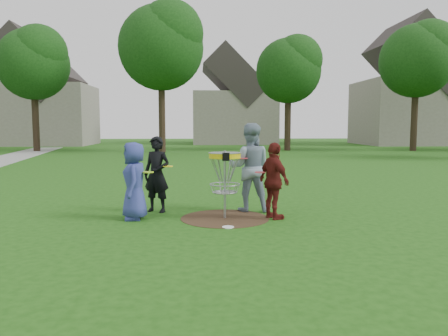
{
  "coord_description": "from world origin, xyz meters",
  "views": [
    {
      "loc": [
        -0.53,
        -8.7,
        1.9
      ],
      "look_at": [
        0.0,
        0.3,
        1.0
      ],
      "focal_mm": 35.0,
      "sensor_mm": 36.0,
      "label": 1
    }
  ],
  "objects": [
    {
      "name": "house_row",
      "position": [
        4.78,
        33.07,
        4.14
      ],
      "size": [
        44.5,
        10.65,
        11.62
      ],
      "color": "gray",
      "rests_on": "ground"
    },
    {
      "name": "player_blue",
      "position": [
        -1.81,
        0.03,
        0.78
      ],
      "size": [
        0.58,
        0.81,
        1.55
      ],
      "primitive_type": "imported",
      "rotation": [
        0.0,
        0.0,
        -1.45
      ],
      "color": "navy",
      "rests_on": "ground"
    },
    {
      "name": "player_grey",
      "position": [
        0.59,
        0.76,
        0.97
      ],
      "size": [
        1.02,
        0.84,
        1.93
      ],
      "primitive_type": "imported",
      "rotation": [
        0.0,
        0.0,
        3.01
      ],
      "color": "#7D91A2",
      "rests_on": "ground"
    },
    {
      "name": "ground",
      "position": [
        0.0,
        0.0,
        0.0
      ],
      "size": [
        100.0,
        100.0,
        0.0
      ],
      "primitive_type": "plane",
      "color": "#19470F",
      "rests_on": "ground"
    },
    {
      "name": "tree_row",
      "position": [
        0.44,
        20.67,
        6.21
      ],
      "size": [
        51.2,
        17.42,
        9.9
      ],
      "color": "#38281C",
      "rests_on": "ground"
    },
    {
      "name": "dirt_patch",
      "position": [
        0.0,
        0.0,
        0.0
      ],
      "size": [
        1.8,
        1.8,
        0.01
      ],
      "primitive_type": "cylinder",
      "color": "#47331E",
      "rests_on": "ground"
    },
    {
      "name": "disc_golf_basket",
      "position": [
        0.0,
        -0.0,
        1.02
      ],
      "size": [
        0.66,
        0.67,
        1.38
      ],
      "color": "#9EA0A5",
      "rests_on": "ground"
    },
    {
      "name": "player_maroon",
      "position": [
        0.98,
        -0.1,
        0.77
      ],
      "size": [
        0.73,
        0.98,
        1.55
      ],
      "primitive_type": "imported",
      "rotation": [
        0.0,
        0.0,
        2.01
      ],
      "color": "#5A1814",
      "rests_on": "ground"
    },
    {
      "name": "disc_on_grass",
      "position": [
        0.01,
        -0.8,
        0.01
      ],
      "size": [
        0.22,
        0.22,
        0.02
      ],
      "primitive_type": "cylinder",
      "color": "white",
      "rests_on": "ground"
    },
    {
      "name": "player_black",
      "position": [
        -1.43,
        0.76,
        0.82
      ],
      "size": [
        0.71,
        0.61,
        1.65
      ],
      "primitive_type": "imported",
      "rotation": [
        0.0,
        0.0,
        -0.43
      ],
      "color": "black",
      "rests_on": "ground"
    },
    {
      "name": "held_discs",
      "position": [
        -0.4,
        0.28,
        1.02
      ],
      "size": [
        2.46,
        0.92,
        0.25
      ],
      "color": "#BBF51B",
      "rests_on": "ground"
    }
  ]
}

